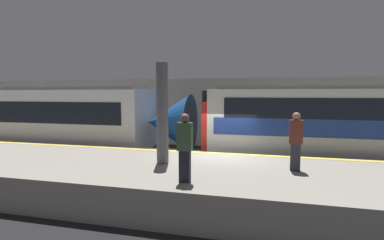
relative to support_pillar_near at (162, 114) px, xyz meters
The scene contains 8 objects.
ground_plane 3.84m from the support_pillar_near, 53.11° to the left, with size 120.00×120.00×0.00m, color black.
platform 2.74m from the support_pillar_near, ahead, with size 40.00×4.91×1.05m.
station_rear_barrier 9.43m from the support_pillar_near, 79.94° to the left, with size 50.00×0.15×4.29m.
support_pillar_near is the anchor object (origin of this frame).
train_modern 10.99m from the support_pillar_near, 155.34° to the left, with size 18.88×3.12×3.69m.
train_boxy 9.24m from the support_pillar_near, 29.78° to the left, with size 14.83×3.12×3.67m.
person_waiting 2.39m from the support_pillar_near, 55.20° to the right, with size 0.38×0.24×1.81m.
person_walking 4.26m from the support_pillar_near, ahead, with size 0.38×0.24×1.76m.
Camera 1 is at (1.77, -11.45, 3.37)m, focal length 28.00 mm.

